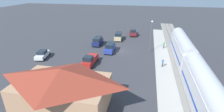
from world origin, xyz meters
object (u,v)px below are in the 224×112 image
(pedestrian_waiting_far, at_px, (164,45))
(light_pole_near_platform, at_px, (151,33))
(sedan_white, at_px, (42,54))
(suv_navy, at_px, (98,41))
(suv_tan, at_px, (118,36))
(station_building, at_px, (62,87))
(pickup_red, at_px, (90,60))
(pedestrian_on_platform, at_px, (163,62))
(pickup_maroon, at_px, (133,32))
(suv_blue, at_px, (110,47))

(pedestrian_waiting_far, relative_size, light_pole_near_platform, 0.22)
(sedan_white, bearing_deg, suv_navy, -130.92)
(suv_navy, height_order, light_pole_near_platform, light_pole_near_platform)
(pedestrian_waiting_far, height_order, suv_tan, suv_tan)
(station_building, xyz_separation_m, light_pole_near_platform, (-11.20, -22.65, 1.93))
(pedestrian_waiting_far, relative_size, suv_navy, 0.35)
(pickup_red, distance_m, light_pole_near_platform, 15.81)
(pedestrian_on_platform, distance_m, sedan_white, 26.04)
(light_pole_near_platform, bearing_deg, suv_tan, -42.31)
(suv_tan, height_order, light_pole_near_platform, light_pole_near_platform)
(station_building, relative_size, pedestrian_waiting_far, 7.31)
(pickup_maroon, bearing_deg, suv_tan, 56.78)
(pickup_maroon, height_order, suv_navy, suv_navy)
(pedestrian_waiting_far, distance_m, suv_tan, 13.89)
(pickup_maroon, bearing_deg, pedestrian_on_platform, 109.45)
(station_building, bearing_deg, sedan_white, -48.83)
(light_pole_near_platform, bearing_deg, pickup_red, 38.45)
(pickup_red, xyz_separation_m, pickup_maroon, (-6.59, -23.73, 0.00))
(suv_blue, xyz_separation_m, suv_navy, (4.41, -4.34, 0.00))
(pedestrian_waiting_far, xyz_separation_m, light_pole_near_platform, (3.50, 2.81, 3.59))
(station_building, distance_m, pedestrian_waiting_far, 29.44)
(pedestrian_waiting_far, relative_size, pickup_maroon, 0.30)
(suv_blue, relative_size, light_pole_near_platform, 0.63)
(pedestrian_on_platform, height_order, suv_blue, suv_blue)
(suv_blue, xyz_separation_m, light_pole_near_platform, (-9.49, -1.78, 3.72))
(sedan_white, bearing_deg, pickup_red, 175.08)
(pedestrian_on_platform, xyz_separation_m, sedan_white, (26.03, 0.35, -0.40))
(station_building, xyz_separation_m, pedestrian_waiting_far, (-14.70, -25.46, -1.66))
(sedan_white, xyz_separation_m, suv_navy, (-9.63, -11.11, 0.27))
(pickup_red, relative_size, suv_navy, 1.11)
(suv_blue, bearing_deg, pickup_red, 72.04)
(light_pole_near_platform, bearing_deg, station_building, 63.69)
(sedan_white, relative_size, light_pole_near_platform, 0.62)
(suv_tan, xyz_separation_m, light_pole_near_platform, (-9.22, 8.39, 3.72))
(pickup_maroon, height_order, light_pole_near_platform, light_pole_near_platform)
(station_building, height_order, suv_blue, station_building)
(pedestrian_waiting_far, xyz_separation_m, sedan_white, (27.03, 11.35, -0.40))
(suv_tan, bearing_deg, suv_blue, 88.44)
(pedestrian_on_platform, distance_m, pedestrian_waiting_far, 11.05)
(station_building, distance_m, pickup_maroon, 37.35)
(pickup_maroon, bearing_deg, pickup_red, 74.47)
(suv_tan, distance_m, sedan_white, 22.18)
(pedestrian_on_platform, bearing_deg, pedestrian_waiting_far, -95.22)
(sedan_white, height_order, pickup_maroon, pickup_maroon)
(pedestrian_on_platform, xyz_separation_m, suv_blue, (11.99, -6.42, -0.13))
(sedan_white, height_order, suv_navy, suv_navy)
(suv_tan, bearing_deg, pedestrian_on_platform, 125.22)
(sedan_white, bearing_deg, light_pole_near_platform, -160.05)
(pedestrian_on_platform, distance_m, suv_blue, 13.60)
(suv_navy, bearing_deg, pedestrian_waiting_far, -179.20)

